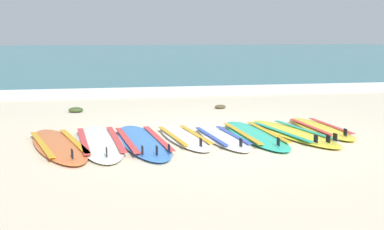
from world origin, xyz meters
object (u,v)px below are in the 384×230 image
at_px(surfboard_3, 184,137).
at_px(surfboard_5, 255,135).
at_px(surfboard_7, 320,128).
at_px(surfboard_0, 58,145).
at_px(surfboard_4, 222,138).
at_px(surfboard_6, 292,133).
at_px(surfboard_2, 142,141).
at_px(surfboard_1, 100,142).

distance_m(surfboard_3, surfboard_5, 1.12).
bearing_deg(surfboard_7, surfboard_0, -173.96).
distance_m(surfboard_4, surfboard_6, 1.20).
height_order(surfboard_4, surfboard_6, same).
relative_size(surfboard_2, surfboard_7, 1.25).
xyz_separation_m(surfboard_0, surfboard_2, (1.19, 0.02, 0.00)).
bearing_deg(surfboard_0, surfboard_6, 2.72).
distance_m(surfboard_0, surfboard_2, 1.19).
distance_m(surfboard_3, surfboard_6, 1.74).
bearing_deg(surfboard_6, surfboard_2, -176.45).
bearing_deg(surfboard_4, surfboard_5, 12.15).
bearing_deg(surfboard_2, surfboard_6, 3.55).
bearing_deg(surfboard_1, surfboard_7, 5.74).
relative_size(surfboard_3, surfboard_6, 0.85).
bearing_deg(surfboard_1, surfboard_5, 1.60).
xyz_separation_m(surfboard_2, surfboard_5, (1.76, 0.12, -0.00)).
bearing_deg(surfboard_4, surfboard_6, 6.93).
relative_size(surfboard_5, surfboard_7, 1.15).
height_order(surfboard_4, surfboard_7, same).
relative_size(surfboard_1, surfboard_6, 1.07).
bearing_deg(surfboard_2, surfboard_0, -178.93).
bearing_deg(surfboard_3, surfboard_1, -175.69).
relative_size(surfboard_2, surfboard_5, 1.08).
height_order(surfboard_2, surfboard_6, same).
relative_size(surfboard_0, surfboard_6, 1.04).
bearing_deg(surfboard_5, surfboard_1, -178.40).
relative_size(surfboard_0, surfboard_2, 0.99).
height_order(surfboard_1, surfboard_4, same).
height_order(surfboard_2, surfboard_5, same).
distance_m(surfboard_0, surfboard_4, 2.39).
bearing_deg(surfboard_0, surfboard_1, 7.92).
bearing_deg(surfboard_6, surfboard_4, -173.07).
bearing_deg(surfboard_2, surfboard_1, 174.58).
distance_m(surfboard_1, surfboard_4, 1.82).
bearing_deg(surfboard_1, surfboard_4, -1.72).
distance_m(surfboard_3, surfboard_7, 2.37).
relative_size(surfboard_3, surfboard_4, 1.04).
bearing_deg(surfboard_3, surfboard_6, -0.16).
height_order(surfboard_0, surfboard_6, same).
relative_size(surfboard_1, surfboard_5, 1.10).
height_order(surfboard_0, surfboard_5, same).
relative_size(surfboard_1, surfboard_2, 1.01).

